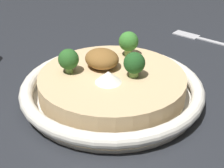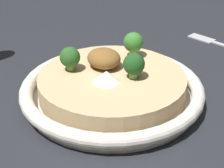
{
  "view_description": "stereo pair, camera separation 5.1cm",
  "coord_description": "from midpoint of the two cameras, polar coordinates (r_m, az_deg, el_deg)",
  "views": [
    {
      "loc": [
        -0.3,
        0.33,
        0.28
      ],
      "look_at": [
        0.0,
        0.0,
        0.03
      ],
      "focal_mm": 55.0,
      "sensor_mm": 36.0,
      "label": 1
    },
    {
      "loc": [
        -0.34,
        0.29,
        0.28
      ],
      "look_at": [
        0.0,
        0.0,
        0.03
      ],
      "focal_mm": 55.0,
      "sensor_mm": 36.0,
      "label": 2
    }
  ],
  "objects": [
    {
      "name": "ground_plane",
      "position": [
        0.52,
        2.79,
        -2.51
      ],
      "size": [
        6.0,
        6.0,
        0.0
      ],
      "primitive_type": "plane",
      "color": "#23262B"
    },
    {
      "name": "fork_utensil",
      "position": [
        0.75,
        19.35,
        6.34
      ],
      "size": [
        0.18,
        0.03,
        0.0
      ],
      "rotation": [
        0.0,
        0.0,
        0.06
      ],
      "color": "#B7B7BC",
      "rests_on": "ground_plane"
    },
    {
      "name": "broccoli_left",
      "position": [
        0.49,
        6.66,
        3.13
      ],
      "size": [
        0.03,
        0.03,
        0.04
      ],
      "color": "#759E4C",
      "rests_on": "risotto_bowl"
    },
    {
      "name": "broccoli_front_right",
      "position": [
        0.55,
        6.23,
        6.74
      ],
      "size": [
        0.03,
        0.03,
        0.04
      ],
      "color": "#84A856",
      "rests_on": "risotto_bowl"
    },
    {
      "name": "broccoli_right",
      "position": [
        0.51,
        -4.15,
        4.32
      ],
      "size": [
        0.03,
        0.03,
        0.04
      ],
      "color": "#668E47",
      "rests_on": "risotto_bowl"
    },
    {
      "name": "cheese_sprinkle",
      "position": [
        0.48,
        2.13,
        1.17
      ],
      "size": [
        0.04,
        0.04,
        0.02
      ],
      "color": "white",
      "rests_on": "risotto_bowl"
    },
    {
      "name": "crispy_onion_garnish",
      "position": [
        0.52,
        1.46,
        4.23
      ],
      "size": [
        0.05,
        0.05,
        0.03
      ],
      "color": "brown",
      "rests_on": "risotto_bowl"
    },
    {
      "name": "risotto_bowl",
      "position": [
        0.51,
        2.84,
        -0.66
      ],
      "size": [
        0.27,
        0.27,
        0.04
      ],
      "color": "silver",
      "rests_on": "ground_plane"
    }
  ]
}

